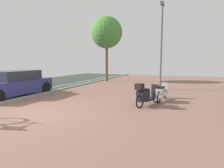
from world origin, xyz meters
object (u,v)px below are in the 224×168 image
Objects in this scene: scooter_near at (146,95)px; street_tree at (107,33)px; scooter_mid at (162,93)px; lamp_post at (161,42)px; parked_car_near at (13,84)px.

scooter_near is 0.32× the size of street_tree.
scooter_mid is 0.34× the size of lamp_post.
lamp_post is 0.94× the size of street_tree.
parked_car_near is at bearing -177.03° from scooter_near.
scooter_near reaches higher than scooter_mid.
parked_car_near reaches higher than scooter_mid.
scooter_near is 5.47m from lamp_post.
scooter_near is 0.98× the size of scooter_mid.
scooter_near is at bearing 2.97° from parked_car_near.
scooter_mid is 0.32× the size of street_tree.
street_tree is at bearing 129.04° from scooter_mid.
scooter_mid is at bearing -50.96° from street_tree.
parked_car_near is 0.76× the size of lamp_post.
parked_car_near is 8.90m from lamp_post.
parked_car_near is at bearing -142.78° from lamp_post.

